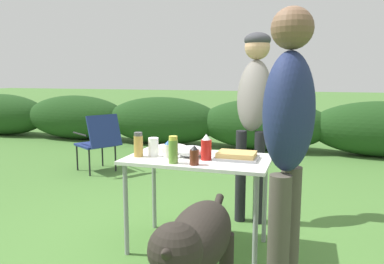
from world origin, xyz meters
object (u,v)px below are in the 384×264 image
object	(u,v)px
standing_person_in_red_jacket	(288,134)
camp_chair_green_behind_table	(99,140)
mayo_bottle	(168,150)
dog	(197,247)
mixing_bowl	(191,151)
ketchup_bottle	(206,148)
bbq_sauce_bottle	(194,156)
plate_stack	(171,149)
food_tray	(237,156)
paper_cup_stack	(153,147)
relish_jar	(173,150)
standing_person_in_gray_fleece	(254,98)
spice_jar	(138,145)
folding_table	(198,167)

from	to	relation	value
standing_person_in_red_jacket	camp_chair_green_behind_table	distance (m)	3.67
mayo_bottle	dog	xyz separation A→B (m)	(0.54, -1.01, -0.25)
mixing_bowl	ketchup_bottle	distance (m)	0.17
bbq_sauce_bottle	mayo_bottle	size ratio (longest dim) A/B	1.05
plate_stack	camp_chair_green_behind_table	bearing A→B (deg)	135.48
food_tray	dog	world-z (taller)	dog
food_tray	paper_cup_stack	size ratio (longest dim) A/B	2.19
paper_cup_stack	relish_jar	xyz separation A→B (m)	(0.23, -0.18, 0.02)
plate_stack	standing_person_in_gray_fleece	world-z (taller)	standing_person_in_gray_fleece
food_tray	standing_person_in_red_jacket	xyz separation A→B (m)	(0.40, -0.61, 0.28)
mixing_bowl	paper_cup_stack	distance (m)	0.30
food_tray	ketchup_bottle	xyz separation A→B (m)	(-0.22, -0.09, 0.07)
food_tray	paper_cup_stack	bearing A→B (deg)	-172.54
spice_jar	ketchup_bottle	xyz separation A→B (m)	(0.53, 0.05, -0.00)
mayo_bottle	dog	size ratio (longest dim) A/B	0.13
plate_stack	mixing_bowl	world-z (taller)	mixing_bowl
relish_jar	plate_stack	bearing A→B (deg)	112.72
folding_table	relish_jar	bearing A→B (deg)	-116.67
bbq_sauce_bottle	paper_cup_stack	bearing A→B (deg)	154.96
paper_cup_stack	ketchup_bottle	bearing A→B (deg)	-0.12
dog	paper_cup_stack	bearing A→B (deg)	-58.27
paper_cup_stack	relish_jar	bearing A→B (deg)	-37.74
dog	mayo_bottle	bearing A→B (deg)	-63.25
paper_cup_stack	standing_person_in_gray_fleece	bearing A→B (deg)	52.65
bbq_sauce_bottle	dog	size ratio (longest dim) A/B	0.14
paper_cup_stack	relish_jar	distance (m)	0.29
mayo_bottle	mixing_bowl	bearing A→B (deg)	32.61
standing_person_in_gray_fleece	folding_table	bearing A→B (deg)	-110.02
folding_table	dog	size ratio (longest dim) A/B	1.07
food_tray	plate_stack	world-z (taller)	food_tray
standing_person_in_red_jacket	spice_jar	bearing A→B (deg)	-99.15
mixing_bowl	folding_table	bearing A→B (deg)	-23.18
standing_person_in_red_jacket	dog	distance (m)	0.81
paper_cup_stack	mayo_bottle	world-z (taller)	paper_cup_stack
dog	camp_chair_green_behind_table	bearing A→B (deg)	-52.78
food_tray	ketchup_bottle	size ratio (longest dim) A/B	1.64
plate_stack	ketchup_bottle	bearing A→B (deg)	-29.33
bbq_sauce_bottle	relish_jar	bearing A→B (deg)	178.73
standing_person_in_red_jacket	dog	xyz separation A→B (m)	(-0.38, -0.51, -0.50)
plate_stack	mixing_bowl	size ratio (longest dim) A/B	1.10
standing_person_in_red_jacket	camp_chair_green_behind_table	bearing A→B (deg)	-118.64
food_tray	bbq_sauce_bottle	bearing A→B (deg)	-133.38
plate_stack	standing_person_in_gray_fleece	xyz separation A→B (m)	(0.58, 0.66, 0.40)
ketchup_bottle	plate_stack	bearing A→B (deg)	150.67
plate_stack	ketchup_bottle	distance (m)	0.41
bbq_sauce_bottle	standing_person_in_gray_fleece	size ratio (longest dim) A/B	0.08
camp_chair_green_behind_table	relish_jar	bearing A→B (deg)	-105.95
relish_jar	mixing_bowl	bearing A→B (deg)	78.31
mixing_bowl	paper_cup_stack	bearing A→B (deg)	-164.19
mixing_bowl	relish_jar	bearing A→B (deg)	-101.69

